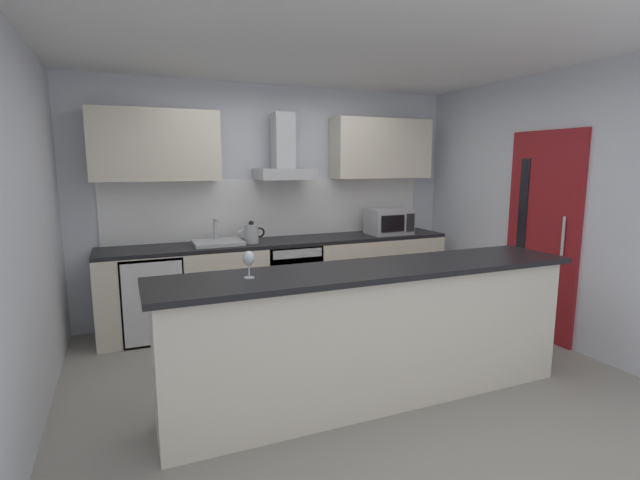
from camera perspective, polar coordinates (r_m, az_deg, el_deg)
The scene contains 17 objects.
ground at distance 4.17m, azimuth 2.29°, elevation -15.41°, with size 5.39×4.47×0.02m, color gray.
ceiling at distance 3.89m, azimuth 2.56°, elevation 22.31°, with size 5.39×4.47×0.02m, color white.
wall_back at distance 5.49m, azimuth -5.63°, elevation 4.72°, with size 5.39×0.12×2.60m, color silver.
wall_left at distance 3.51m, azimuth -33.04°, elevation 0.71°, with size 0.12×4.47×2.60m, color silver.
wall_right at distance 5.19m, azimuth 25.59°, elevation 3.59°, with size 0.12×4.47×2.60m, color silver.
backsplash_tile at distance 5.42m, azimuth -5.39°, elevation 3.93°, with size 3.73×0.02×0.66m, color white.
counter_back at distance 5.27m, azimuth -4.25°, elevation -4.84°, with size 3.86×0.60×0.90m.
counter_island at distance 3.50m, azimuth 6.56°, elevation -11.25°, with size 3.14×0.64×1.01m.
upper_cabinets at distance 5.25m, azimuth -4.98°, elevation 11.18°, with size 3.81×0.32×0.70m.
side_door at distance 5.12m, azimuth 25.37°, elevation 0.46°, with size 0.08×0.85×2.05m.
oven at distance 5.25m, azimuth -3.78°, elevation -4.76°, with size 0.60×0.62×0.80m.
refrigerator at distance 4.99m, azimuth -19.78°, elevation -6.45°, with size 0.58×0.60×0.85m.
microwave at distance 5.65m, azimuth 8.40°, elevation 2.24°, with size 0.50×0.38×0.30m.
sink at distance 4.97m, azimuth -12.35°, elevation -0.24°, with size 0.50×0.40×0.26m.
kettle at distance 4.99m, azimuth -8.33°, elevation 0.81°, with size 0.29×0.15×0.24m.
range_hood at distance 5.22m, azimuth -4.41°, elevation 9.86°, with size 0.62×0.45×0.72m.
wine_glass at distance 3.03m, azimuth -8.67°, elevation -2.34°, with size 0.08×0.08×0.18m.
Camera 1 is at (-1.62, -3.43, 1.73)m, focal length 26.28 mm.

